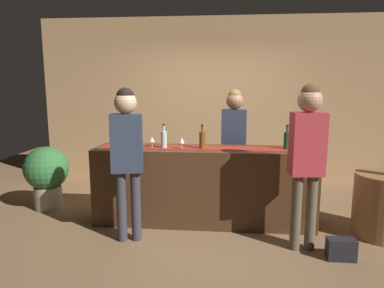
{
  "coord_description": "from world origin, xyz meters",
  "views": [
    {
      "loc": [
        0.25,
        -4.22,
        1.74
      ],
      "look_at": [
        -0.15,
        0.0,
        1.02
      ],
      "focal_mm": 32.18,
      "sensor_mm": 36.0,
      "label": 1
    }
  ],
  "objects_px": {
    "customer_sipping": "(307,149)",
    "round_side_table": "(384,205)",
    "bartender": "(234,136)",
    "handbag": "(341,249)",
    "wine_bottle_clear": "(164,139)",
    "customer_browsing": "(127,148)",
    "potted_plant_tall": "(47,173)",
    "wine_bottle_amber": "(202,140)",
    "wine_bottle_green": "(287,140)",
    "wine_glass_mid_counter": "(152,140)",
    "wine_glass_near_customer": "(182,141)"
  },
  "relations": [
    {
      "from": "wine_bottle_amber",
      "to": "wine_bottle_clear",
      "type": "relative_size",
      "value": 1.0
    },
    {
      "from": "bartender",
      "to": "customer_browsing",
      "type": "height_order",
      "value": "customer_browsing"
    },
    {
      "from": "bartender",
      "to": "handbag",
      "type": "distance_m",
      "value": 2.01
    },
    {
      "from": "wine_bottle_green",
      "to": "potted_plant_tall",
      "type": "bearing_deg",
      "value": 175.39
    },
    {
      "from": "wine_bottle_green",
      "to": "customer_browsing",
      "type": "bearing_deg",
      "value": -160.8
    },
    {
      "from": "round_side_table",
      "to": "handbag",
      "type": "xyz_separation_m",
      "value": [
        -0.67,
        -0.64,
        -0.26
      ]
    },
    {
      "from": "wine_glass_mid_counter",
      "to": "bartender",
      "type": "relative_size",
      "value": 0.09
    },
    {
      "from": "wine_glass_mid_counter",
      "to": "bartender",
      "type": "height_order",
      "value": "bartender"
    },
    {
      "from": "bartender",
      "to": "handbag",
      "type": "bearing_deg",
      "value": 131.14
    },
    {
      "from": "customer_sipping",
      "to": "wine_glass_near_customer",
      "type": "bearing_deg",
      "value": 151.9
    },
    {
      "from": "bartender",
      "to": "round_side_table",
      "type": "distance_m",
      "value": 2.02
    },
    {
      "from": "wine_bottle_green",
      "to": "customer_sipping",
      "type": "relative_size",
      "value": 0.17
    },
    {
      "from": "customer_sipping",
      "to": "round_side_table",
      "type": "height_order",
      "value": "customer_sipping"
    },
    {
      "from": "wine_bottle_clear",
      "to": "customer_browsing",
      "type": "distance_m",
      "value": 0.65
    },
    {
      "from": "wine_glass_near_customer",
      "to": "bartender",
      "type": "relative_size",
      "value": 0.09
    },
    {
      "from": "wine_bottle_clear",
      "to": "customer_sipping",
      "type": "height_order",
      "value": "customer_sipping"
    },
    {
      "from": "wine_glass_mid_counter",
      "to": "bartender",
      "type": "xyz_separation_m",
      "value": [
        1.03,
        0.63,
        -0.03
      ]
    },
    {
      "from": "customer_browsing",
      "to": "round_side_table",
      "type": "height_order",
      "value": "customer_browsing"
    },
    {
      "from": "potted_plant_tall",
      "to": "handbag",
      "type": "xyz_separation_m",
      "value": [
        3.68,
        -1.13,
        -0.41
      ]
    },
    {
      "from": "bartender",
      "to": "handbag",
      "type": "height_order",
      "value": "bartender"
    },
    {
      "from": "wine_glass_mid_counter",
      "to": "round_side_table",
      "type": "relative_size",
      "value": 0.19
    },
    {
      "from": "wine_glass_mid_counter",
      "to": "round_side_table",
      "type": "xyz_separation_m",
      "value": [
        2.76,
        -0.17,
        -0.7
      ]
    },
    {
      "from": "customer_sipping",
      "to": "wine_bottle_amber",
      "type": "bearing_deg",
      "value": 145.64
    },
    {
      "from": "wine_bottle_amber",
      "to": "bartender",
      "type": "bearing_deg",
      "value": 57.31
    },
    {
      "from": "potted_plant_tall",
      "to": "handbag",
      "type": "bearing_deg",
      "value": -17.08
    },
    {
      "from": "wine_glass_near_customer",
      "to": "wine_bottle_amber",
      "type": "bearing_deg",
      "value": 11.25
    },
    {
      "from": "wine_bottle_amber",
      "to": "wine_glass_near_customer",
      "type": "distance_m",
      "value": 0.25
    },
    {
      "from": "bartender",
      "to": "customer_browsing",
      "type": "relative_size",
      "value": 0.98
    },
    {
      "from": "wine_bottle_amber",
      "to": "wine_bottle_clear",
      "type": "height_order",
      "value": "same"
    },
    {
      "from": "wine_glass_near_customer",
      "to": "customer_sipping",
      "type": "relative_size",
      "value": 0.08
    },
    {
      "from": "wine_bottle_clear",
      "to": "wine_bottle_green",
      "type": "relative_size",
      "value": 1.0
    },
    {
      "from": "wine_glass_near_customer",
      "to": "wine_glass_mid_counter",
      "type": "bearing_deg",
      "value": 172.17
    },
    {
      "from": "customer_sipping",
      "to": "handbag",
      "type": "height_order",
      "value": "customer_sipping"
    },
    {
      "from": "bartender",
      "to": "customer_browsing",
      "type": "bearing_deg",
      "value": 49.7
    },
    {
      "from": "customer_browsing",
      "to": "bartender",
      "type": "bearing_deg",
      "value": 33.57
    },
    {
      "from": "wine_bottle_amber",
      "to": "customer_sipping",
      "type": "distance_m",
      "value": 1.27
    },
    {
      "from": "wine_bottle_clear",
      "to": "bartender",
      "type": "bearing_deg",
      "value": 35.03
    },
    {
      "from": "wine_bottle_clear",
      "to": "customer_browsing",
      "type": "xyz_separation_m",
      "value": [
        -0.31,
        -0.57,
        -0.01
      ]
    },
    {
      "from": "wine_glass_mid_counter",
      "to": "bartender",
      "type": "distance_m",
      "value": 1.21
    },
    {
      "from": "wine_bottle_clear",
      "to": "customer_browsing",
      "type": "bearing_deg",
      "value": -118.23
    },
    {
      "from": "wine_bottle_clear",
      "to": "round_side_table",
      "type": "xyz_separation_m",
      "value": [
        2.61,
        -0.17,
        -0.71
      ]
    },
    {
      "from": "wine_bottle_amber",
      "to": "round_side_table",
      "type": "bearing_deg",
      "value": -4.38
    },
    {
      "from": "wine_glass_near_customer",
      "to": "customer_sipping",
      "type": "xyz_separation_m",
      "value": [
        1.37,
        -0.55,
        0.03
      ]
    },
    {
      "from": "wine_bottle_clear",
      "to": "wine_bottle_green",
      "type": "height_order",
      "value": "same"
    },
    {
      "from": "bartender",
      "to": "wine_glass_mid_counter",
      "type": "bearing_deg",
      "value": 35.89
    },
    {
      "from": "wine_bottle_clear",
      "to": "wine_glass_mid_counter",
      "type": "height_order",
      "value": "wine_bottle_clear"
    },
    {
      "from": "wine_glass_mid_counter",
      "to": "wine_glass_near_customer",
      "type": "bearing_deg",
      "value": -7.83
    },
    {
      "from": "wine_bottle_green",
      "to": "customer_browsing",
      "type": "distance_m",
      "value": 1.92
    },
    {
      "from": "bartender",
      "to": "potted_plant_tall",
      "type": "xyz_separation_m",
      "value": [
        -2.63,
        -0.3,
        -0.53
      ]
    },
    {
      "from": "wine_bottle_green",
      "to": "wine_glass_mid_counter",
      "type": "height_order",
      "value": "wine_bottle_green"
    }
  ]
}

